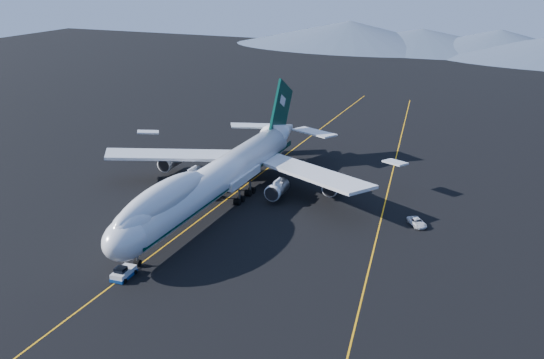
% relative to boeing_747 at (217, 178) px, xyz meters
% --- Properties ---
extents(ground, '(500.00, 500.00, 0.00)m').
position_rel_boeing_747_xyz_m(ground, '(-0.00, -0.03, -5.81)').
color(ground, black).
rests_on(ground, ground).
extents(taxiway_line_main, '(0.25, 220.00, 0.01)m').
position_rel_boeing_747_xyz_m(taxiway_line_main, '(-0.00, -0.03, -5.80)').
color(taxiway_line_main, orange).
rests_on(taxiway_line_main, ground).
extents(taxiway_line_side, '(28.08, 198.09, 0.01)m').
position_rel_boeing_747_xyz_m(taxiway_line_side, '(30.00, 9.97, -5.80)').
color(taxiway_line_side, orange).
rests_on(taxiway_line_side, ground).
extents(boeing_747, '(59.62, 72.43, 19.37)m').
position_rel_boeing_747_xyz_m(boeing_747, '(0.00, 0.00, 0.00)').
color(boeing_747, silver).
rests_on(boeing_747, ground).
extents(pushback_tug, '(2.76, 4.51, 1.91)m').
position_rel_boeing_747_xyz_m(pushback_tug, '(0.17, -30.30, -5.21)').
color(pushback_tug, silver).
rests_on(pushback_tug, ground).
extents(service_van, '(4.50, 5.07, 1.30)m').
position_rel_boeing_747_xyz_m(service_van, '(37.09, 5.78, -5.16)').
color(service_van, white).
rests_on(service_van, ground).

